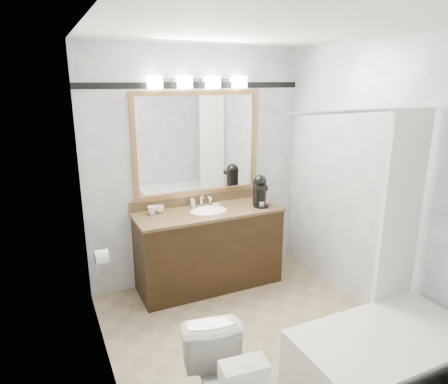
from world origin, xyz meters
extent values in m
cube|color=gray|center=(0.00, 0.00, -0.01)|extent=(2.40, 2.60, 0.01)
cube|color=white|center=(0.00, 0.00, 2.50)|extent=(2.40, 2.60, 0.01)
cube|color=white|center=(0.00, 1.30, 1.25)|extent=(2.40, 0.01, 2.50)
cube|color=white|center=(0.00, -1.30, 1.25)|extent=(2.40, 0.01, 2.50)
cube|color=white|center=(-1.20, 0.00, 1.25)|extent=(0.01, 2.60, 2.50)
cube|color=white|center=(1.20, 0.00, 1.25)|extent=(0.01, 2.60, 2.50)
cube|color=black|center=(0.00, 1.01, 0.41)|extent=(1.50, 0.55, 0.82)
cube|color=olive|center=(0.00, 1.01, 0.83)|extent=(1.53, 0.58, 0.03)
cube|color=olive|center=(0.00, 1.29, 0.90)|extent=(1.53, 0.03, 0.10)
ellipsoid|color=white|center=(0.00, 1.01, 0.82)|extent=(0.44, 0.34, 0.14)
cube|color=#9D7747|center=(0.00, 1.28, 2.02)|extent=(1.40, 0.04, 0.05)
cube|color=#9D7747|center=(0.00, 1.28, 0.97)|extent=(1.40, 0.04, 0.05)
cube|color=#9D7747|center=(-0.68, 1.28, 1.50)|extent=(0.05, 0.04, 1.00)
cube|color=#9D7747|center=(0.68, 1.28, 1.50)|extent=(0.05, 0.04, 1.00)
cube|color=white|center=(0.00, 1.29, 1.50)|extent=(1.30, 0.01, 1.00)
cube|color=silver|center=(0.00, 1.27, 2.15)|extent=(0.90, 0.05, 0.03)
cube|color=white|center=(-0.45, 1.22, 2.13)|extent=(0.12, 0.12, 0.12)
cube|color=white|center=(-0.15, 1.22, 2.13)|extent=(0.12, 0.12, 0.12)
cube|color=white|center=(0.15, 1.22, 2.13)|extent=(0.12, 0.12, 0.12)
cube|color=white|center=(0.45, 1.22, 2.13)|extent=(0.12, 0.12, 0.12)
cube|color=black|center=(0.00, 1.29, 2.10)|extent=(2.40, 0.01, 0.06)
cube|color=white|center=(0.53, -0.92, 0.23)|extent=(1.30, 0.72, 0.45)
cylinder|color=silver|center=(0.53, -0.54, 1.95)|extent=(1.30, 0.02, 0.02)
cube|color=white|center=(0.95, -0.55, 1.18)|extent=(0.40, 0.04, 1.55)
cylinder|color=white|center=(-1.14, 0.66, 0.70)|extent=(0.11, 0.12, 0.12)
cube|color=white|center=(-0.71, -1.12, 0.74)|extent=(0.25, 0.16, 0.10)
cylinder|color=black|center=(0.56, 0.90, 0.86)|extent=(0.17, 0.17, 0.02)
cylinder|color=black|center=(0.57, 0.95, 0.98)|extent=(0.14, 0.14, 0.25)
sphere|color=black|center=(0.57, 0.95, 1.11)|extent=(0.15, 0.15, 0.15)
cube|color=black|center=(0.56, 0.88, 1.06)|extent=(0.11, 0.11, 0.05)
cylinder|color=silver|center=(0.56, 0.88, 0.89)|extent=(0.06, 0.06, 0.06)
imported|color=white|center=(-0.48, 1.17, 0.89)|extent=(0.10, 0.10, 0.07)
imported|color=white|center=(-0.56, 1.14, 0.89)|extent=(0.10, 0.10, 0.08)
imported|color=white|center=(-0.10, 1.20, 0.90)|extent=(0.05, 0.05, 0.09)
cube|color=beige|center=(0.14, 1.13, 0.86)|extent=(0.08, 0.06, 0.02)
camera|label=1|loc=(-1.52, -2.60, 2.15)|focal=32.00mm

